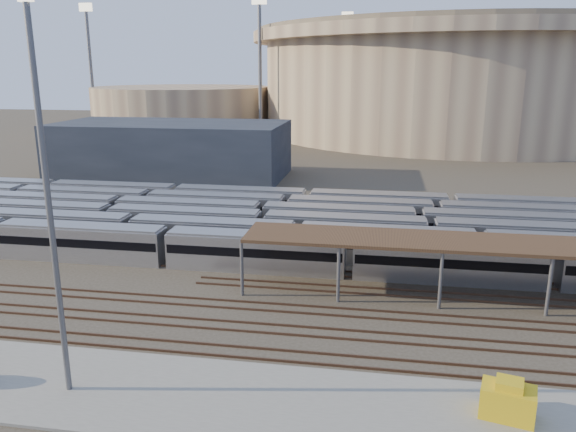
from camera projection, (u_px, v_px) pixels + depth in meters
The scene contains 12 objects.
ground at pixel (330, 307), 47.84m from camera, with size 420.00×420.00×0.00m, color #383026.
apron at pixel (225, 400), 34.33m from camera, with size 50.00×9.00×0.20m, color gray.
subway_trains at pixel (346, 228), 65.01m from camera, with size 129.51×23.90×3.60m.
empty_tracks at pixel (324, 333), 43.05m from camera, with size 170.00×9.62×0.18m.
stadium at pixel (455, 79), 173.03m from camera, with size 124.00×124.00×32.50m.
secondary_arena at pixel (182, 109), 179.65m from camera, with size 56.00×56.00×14.00m, color tan.
service_building at pixel (172, 150), 104.64m from camera, with size 42.00×20.00×10.00m, color #1E232D.
floodlight_0 at pixel (260, 64), 152.25m from camera, with size 4.00×1.00×38.40m.
floodlight_1 at pixel (91, 65), 170.67m from camera, with size 4.00×1.00×38.40m.
floodlight_3 at pixel (346, 65), 196.67m from camera, with size 4.00×1.00×38.40m.
yard_light_pole at pixel (49, 210), 32.37m from camera, with size 0.80×0.36×23.13m.
yellow_equipment at pixel (508, 402), 32.29m from camera, with size 3.00×1.87×1.87m, color gold.
Camera 1 is at (3.88, -44.23, 19.77)m, focal length 35.00 mm.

